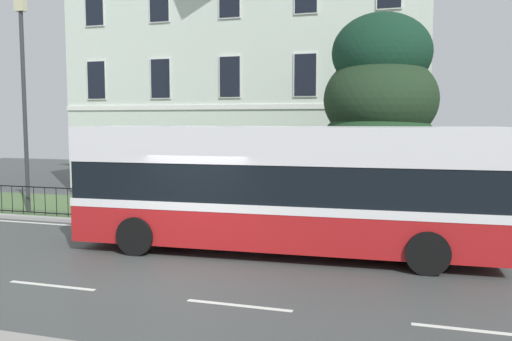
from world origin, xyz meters
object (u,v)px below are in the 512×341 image
at_px(evergreen_tree, 378,133).
at_px(street_lamp_post, 24,94).
at_px(georgian_townhouse, 266,58).
at_px(single_decker_bus, 283,187).
at_px(litter_bin, 186,200).

relative_size(evergreen_tree, street_lamp_post, 0.91).
height_order(georgian_townhouse, evergreen_tree, georgian_townhouse).
bearing_deg(single_decker_bus, street_lamp_post, 163.06).
height_order(georgian_townhouse, single_decker_bus, georgian_townhouse).
height_order(street_lamp_post, litter_bin, street_lamp_post).
bearing_deg(litter_bin, evergreen_tree, 9.12).
relative_size(single_decker_bus, litter_bin, 9.02).
distance_m(georgian_townhouse, evergreen_tree, 11.96).
height_order(evergreen_tree, litter_bin, evergreen_tree).
xyz_separation_m(single_decker_bus, litter_bin, (-4.02, 2.99, -0.96)).
bearing_deg(evergreen_tree, street_lamp_post, -173.04).
bearing_deg(litter_bin, georgian_townhouse, 91.61).
distance_m(evergreen_tree, single_decker_bus, 4.63).
relative_size(single_decker_bus, street_lamp_post, 1.46).
xyz_separation_m(single_decker_bus, street_lamp_post, (-9.86, 2.51, 2.58)).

